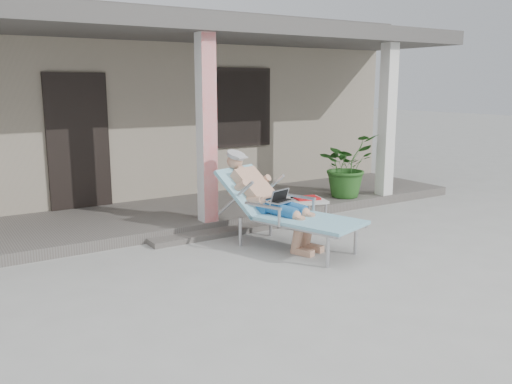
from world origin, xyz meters
TOP-DOWN VIEW (x-y plane):
  - ground at (0.00, 0.00)m, footprint 60.00×60.00m
  - house at (0.00, 6.50)m, footprint 10.40×5.40m
  - porch_deck at (0.00, 3.00)m, footprint 10.00×2.00m
  - porch_overhang at (0.00, 2.95)m, footprint 10.00×2.30m
  - porch_step at (0.00, 1.85)m, footprint 2.00×0.30m
  - lounger at (0.42, 1.02)m, footprint 1.32×2.06m
  - side_table at (1.34, 1.58)m, footprint 0.61×0.61m
  - potted_palm at (2.81, 2.38)m, footprint 1.10×0.99m

SIDE VIEW (x-z plane):
  - ground at x=0.00m, z-range 0.00..0.00m
  - porch_step at x=0.00m, z-range 0.00..0.07m
  - porch_deck at x=0.00m, z-range 0.00..0.15m
  - side_table at x=1.34m, z-range 0.15..0.60m
  - potted_palm at x=2.81m, z-range 0.15..1.24m
  - lounger at x=0.42m, z-range 0.15..1.45m
  - house at x=0.00m, z-range 0.02..3.32m
  - porch_overhang at x=0.00m, z-range 1.36..4.21m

